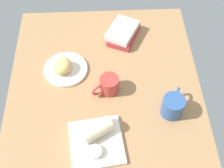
{
  "coord_description": "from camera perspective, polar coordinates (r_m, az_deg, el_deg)",
  "views": [
    {
      "loc": [
        74.26,
        0.41,
        117.5
      ],
      "look_at": [
        -1.95,
        3.81,
        7.0
      ],
      "focal_mm": 46.83,
      "sensor_mm": 36.0,
      "label": 1
    }
  ],
  "objects": [
    {
      "name": "book_stack",
      "position": [
        1.55,
        2.02,
        9.98
      ],
      "size": [
        22.84,
        19.81,
        6.2
      ],
      "color": "#A53338",
      "rests_on": "dining_table"
    },
    {
      "name": "round_plate",
      "position": [
        1.44,
        -9.17,
        2.85
      ],
      "size": [
        21.07,
        21.07,
        1.4
      ],
      "primitive_type": "cylinder",
      "color": "silver",
      "rests_on": "dining_table"
    },
    {
      "name": "coffee_mug",
      "position": [
        1.28,
        11.63,
        -4.13
      ],
      "size": [
        14.05,
        9.52,
        9.91
      ],
      "color": "#2D518C",
      "rests_on": "dining_table"
    },
    {
      "name": "second_mug",
      "position": [
        1.32,
        -0.85,
        -0.17
      ],
      "size": [
        9.22,
        12.54,
        8.57
      ],
      "color": "#B23833",
      "rests_on": "dining_table"
    },
    {
      "name": "scone_pastry",
      "position": [
        1.41,
        -9.87,
        3.5
      ],
      "size": [
        12.82,
        12.42,
        6.3
      ],
      "primitive_type": "ellipsoid",
      "rotation": [
        0.0,
        0.0,
        5.83
      ],
      "color": "#DCB769",
      "rests_on": "round_plate"
    },
    {
      "name": "dining_table",
      "position": [
        1.37,
        -1.55,
        -1.91
      ],
      "size": [
        110.0,
        90.0,
        4.0
      ],
      "primitive_type": "cube",
      "color": "#9E754C",
      "rests_on": "ground"
    },
    {
      "name": "square_plate",
      "position": [
        1.23,
        -3.26,
        -11.36
      ],
      "size": [
        23.99,
        23.99,
        1.6
      ],
      "primitive_type": "cube",
      "rotation": [
        0.0,
        0.0,
        0.12
      ],
      "color": "silver",
      "rests_on": "dining_table"
    },
    {
      "name": "breakfast_wrap",
      "position": [
        1.21,
        -3.15,
        -8.9
      ],
      "size": [
        12.18,
        14.37,
        6.61
      ],
      "primitive_type": "cylinder",
      "rotation": [
        1.57,
        0.0,
        3.67
      ],
      "color": "beige",
      "rests_on": "square_plate"
    },
    {
      "name": "sauce_cup",
      "position": [
        1.19,
        -3.57,
        -13.1
      ],
      "size": [
        5.69,
        5.69,
        2.39
      ],
      "color": "silver",
      "rests_on": "square_plate"
    }
  ]
}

